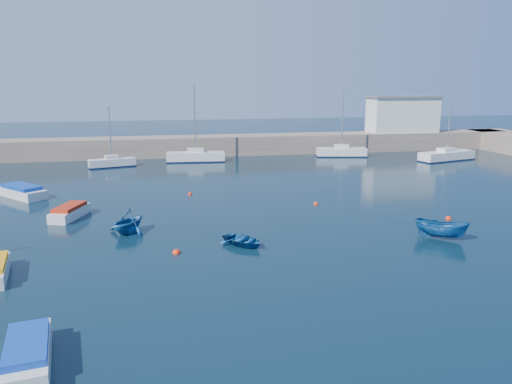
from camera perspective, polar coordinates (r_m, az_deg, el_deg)
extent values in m
plane|color=black|center=(25.60, 2.89, -10.67)|extent=(220.00, 220.00, 0.00)
cube|color=gray|center=(69.59, -6.40, 5.28)|extent=(96.00, 4.50, 2.60)
cube|color=silver|center=(77.71, 16.40, 8.43)|extent=(10.00, 4.00, 5.00)
cube|color=silver|center=(61.97, -16.12, 3.21)|extent=(5.57, 2.90, 1.00)
cylinder|color=#B7BABC|center=(61.52, -16.33, 6.50)|extent=(0.15, 0.15, 6.17)
cube|color=silver|center=(64.06, -6.91, 4.01)|extent=(7.43, 2.54, 1.22)
cylinder|color=#B7BABC|center=(63.53, -7.03, 8.30)|extent=(0.18, 0.18, 8.40)
cube|color=silver|center=(68.93, 9.72, 4.50)|extent=(6.91, 3.15, 1.17)
cylinder|color=#B7BABC|center=(68.45, 9.86, 8.17)|extent=(0.17, 0.17, 7.68)
cube|color=silver|center=(69.09, 20.94, 3.87)|extent=(8.16, 4.23, 1.17)
cylinder|color=#B7BABC|center=(68.57, 21.28, 8.08)|extent=(0.17, 0.17, 9.04)
cube|color=silver|center=(40.07, -20.49, -2.28)|extent=(2.65, 4.25, 0.72)
cube|color=#B0220C|center=(39.96, -20.55, -1.60)|extent=(2.25, 3.28, 0.27)
cube|color=silver|center=(48.79, -25.17, -0.08)|extent=(4.88, 5.16, 0.79)
cube|color=#0E3AA0|center=(48.69, -25.23, 0.55)|extent=(3.94, 4.11, 0.29)
cube|color=silver|center=(20.71, -24.61, -16.70)|extent=(2.20, 4.50, 0.73)
cube|color=#0E3AA0|center=(20.48, -24.75, -15.47)|extent=(1.95, 3.42, 0.27)
imported|color=#144E8B|center=(31.45, -1.50, -5.54)|extent=(3.50, 3.68, 0.62)
imported|color=#144E8B|center=(34.89, -14.42, -3.25)|extent=(3.97, 4.06, 1.63)
imported|color=#144E8B|center=(34.76, 20.45, -4.00)|extent=(3.43, 3.04, 1.29)
sphere|color=red|center=(30.48, -9.07, -6.92)|extent=(0.50, 0.50, 0.50)
sphere|color=red|center=(41.95, 6.86, -1.42)|extent=(0.44, 0.44, 0.44)
sphere|color=red|center=(39.98, 21.13, -2.90)|extent=(0.47, 0.47, 0.47)
sphere|color=red|center=(45.63, -7.55, -0.29)|extent=(0.42, 0.42, 0.42)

